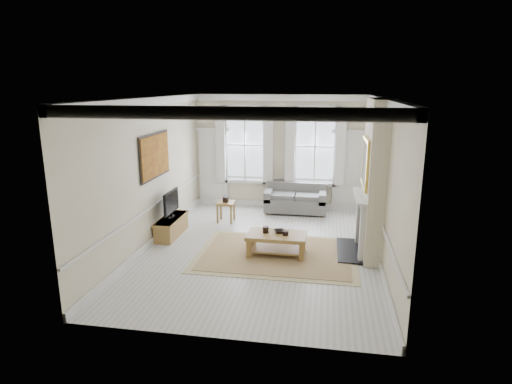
% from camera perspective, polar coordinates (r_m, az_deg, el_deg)
% --- Properties ---
extents(floor, '(7.20, 7.20, 0.00)m').
position_cam_1_polar(floor, '(9.88, 0.64, -7.65)').
color(floor, '#B7B5AD').
rests_on(floor, ground).
extents(ceiling, '(7.20, 7.20, 0.00)m').
position_cam_1_polar(ceiling, '(9.18, 0.70, 12.47)').
color(ceiling, white).
rests_on(ceiling, back_wall).
extents(back_wall, '(5.20, 0.00, 5.20)m').
position_cam_1_polar(back_wall, '(12.89, 3.18, 5.34)').
color(back_wall, beige).
rests_on(back_wall, floor).
extents(left_wall, '(0.00, 7.20, 7.20)m').
position_cam_1_polar(left_wall, '(10.11, -14.06, 2.49)').
color(left_wall, beige).
rests_on(left_wall, floor).
extents(right_wall, '(0.00, 7.20, 7.20)m').
position_cam_1_polar(right_wall, '(9.35, 16.62, 1.39)').
color(right_wall, beige).
rests_on(right_wall, floor).
extents(window_left, '(1.26, 0.20, 2.20)m').
position_cam_1_polar(window_left, '(12.97, -1.47, 6.30)').
color(window_left, '#B2BCC6').
rests_on(window_left, back_wall).
extents(window_right, '(1.26, 0.20, 2.20)m').
position_cam_1_polar(window_right, '(12.74, 7.89, 6.03)').
color(window_right, '#B2BCC6').
rests_on(window_right, back_wall).
extents(door_left, '(0.90, 0.08, 2.30)m').
position_cam_1_polar(door_left, '(13.33, -5.67, 3.18)').
color(door_left, silver).
rests_on(door_left, floor).
extents(door_right, '(0.90, 0.08, 2.30)m').
position_cam_1_polar(door_right, '(12.89, 12.23, 2.55)').
color(door_right, silver).
rests_on(door_right, floor).
extents(painting, '(0.05, 1.66, 1.06)m').
position_cam_1_polar(painting, '(10.30, -13.31, 4.73)').
color(painting, '#AE751D').
rests_on(painting, left_wall).
extents(chimney_breast, '(0.35, 1.70, 3.38)m').
position_cam_1_polar(chimney_breast, '(9.52, 15.44, 1.70)').
color(chimney_breast, beige).
rests_on(chimney_breast, floor).
extents(hearth, '(0.55, 1.50, 0.05)m').
position_cam_1_polar(hearth, '(9.97, 12.36, -7.63)').
color(hearth, black).
rests_on(hearth, floor).
extents(fireplace, '(0.21, 1.45, 1.33)m').
position_cam_1_polar(fireplace, '(9.75, 13.75, -3.80)').
color(fireplace, silver).
rests_on(fireplace, floor).
extents(mirror, '(0.06, 1.26, 1.06)m').
position_cam_1_polar(mirror, '(9.44, 14.28, 3.83)').
color(mirror, gold).
rests_on(mirror, chimney_breast).
extents(sofa, '(1.77, 0.86, 0.84)m').
position_cam_1_polar(sofa, '(12.65, 5.29, -1.12)').
color(sofa, '#585856').
rests_on(sofa, floor).
extents(side_table, '(0.48, 0.48, 0.56)m').
position_cam_1_polar(side_table, '(11.71, -4.04, -1.86)').
color(side_table, brown).
rests_on(side_table, floor).
extents(rug, '(3.50, 2.60, 0.02)m').
position_cam_1_polar(rug, '(9.60, 2.74, -8.27)').
color(rug, tan).
rests_on(rug, floor).
extents(coffee_table, '(1.30, 0.77, 0.49)m').
position_cam_1_polar(coffee_table, '(9.45, 2.77, -6.07)').
color(coffee_table, brown).
rests_on(coffee_table, rug).
extents(ceramic_pot_a, '(0.14, 0.14, 0.14)m').
position_cam_1_polar(ceramic_pot_a, '(9.48, 1.31, -5.03)').
color(ceramic_pot_a, black).
rests_on(ceramic_pot_a, coffee_table).
extents(ceramic_pot_b, '(0.13, 0.13, 0.09)m').
position_cam_1_polar(ceramic_pot_b, '(9.34, 3.96, -5.50)').
color(ceramic_pot_b, black).
rests_on(ceramic_pot_b, coffee_table).
extents(bowl, '(0.32, 0.32, 0.06)m').
position_cam_1_polar(bowl, '(9.50, 3.15, -5.25)').
color(bowl, black).
rests_on(bowl, coffee_table).
extents(tv_stand, '(0.42, 1.31, 0.47)m').
position_cam_1_polar(tv_stand, '(10.88, -11.19, -4.54)').
color(tv_stand, brown).
rests_on(tv_stand, floor).
extents(tv, '(0.08, 0.90, 0.68)m').
position_cam_1_polar(tv, '(10.69, -11.24, -1.34)').
color(tv, black).
rests_on(tv, tv_stand).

